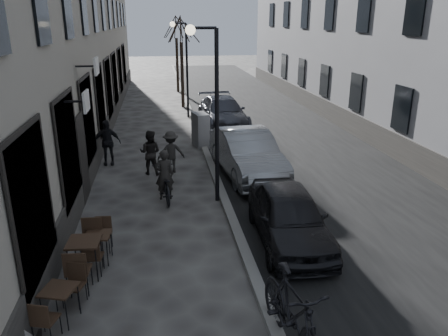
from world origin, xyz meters
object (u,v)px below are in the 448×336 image
object	(u,v)px
bistro_set_b	(85,254)
pedestrian_near	(150,152)
streetlamp_near	(211,97)
streetlamp_far	(184,59)
moped	(293,315)
utility_cabinet	(201,130)
bistro_set_a	(60,301)
sign_board	(25,323)
tree_far	(176,27)
pedestrian_mid	(171,152)
tree_near	(181,29)
bicycle	(165,184)
car_mid	(247,154)
bistro_set_c	(99,245)
pedestrian_far	(107,142)
car_near	(289,216)
car_far	(223,112)

from	to	relation	value
bistro_set_b	pedestrian_near	bearing A→B (deg)	82.26
streetlamp_near	streetlamp_far	bearing A→B (deg)	90.00
streetlamp_far	moped	world-z (taller)	streetlamp_far
streetlamp_near	utility_cabinet	xyz separation A→B (m)	(0.27, 5.98, -2.44)
bistro_set_a	sign_board	bearing A→B (deg)	-111.36
streetlamp_far	moped	size ratio (longest dim) A/B	2.19
sign_board	tree_far	bearing A→B (deg)	67.82
pedestrian_mid	moped	size ratio (longest dim) A/B	0.65
tree_near	pedestrian_mid	bearing A→B (deg)	-95.49
streetlamp_far	utility_cabinet	world-z (taller)	streetlamp_far
bistro_set_a	pedestrian_near	bearing A→B (deg)	96.22
streetlamp_near	bicycle	xyz separation A→B (m)	(-1.39, 0.37, -2.68)
streetlamp_near	bistro_set_b	distance (m)	5.49
tree_near	utility_cabinet	size ratio (longest dim) A/B	3.95
car_mid	bistro_set_c	bearing A→B (deg)	-136.04
bistro_set_a	utility_cabinet	xyz separation A→B (m)	(3.66, 11.10, 0.31)
bistro_set_a	pedestrian_mid	size ratio (longest dim) A/B	0.94
tree_far	bicycle	size ratio (longest dim) A/B	3.14
pedestrian_near	pedestrian_far	distance (m)	2.08
car_near	car_far	world-z (taller)	car_far
bistro_set_c	pedestrian_mid	bearing A→B (deg)	77.80
streetlamp_near	tree_far	distance (m)	21.05
streetlamp_near	bistro_set_a	world-z (taller)	streetlamp_near
utility_cabinet	moped	distance (m)	12.45
car_mid	moped	distance (m)	8.61
car_near	pedestrian_far	bearing A→B (deg)	128.78
streetlamp_far	car_mid	bearing A→B (deg)	-81.38
streetlamp_far	tree_far	distance (m)	9.12
bistro_set_c	moped	xyz separation A→B (m)	(3.47, -3.37, 0.28)
streetlamp_far	pedestrian_near	bearing A→B (deg)	-101.13
sign_board	tree_near	bearing A→B (deg)	65.45
car_near	pedestrian_mid	bearing A→B (deg)	118.07
streetlamp_far	tree_near	distance (m)	3.36
tree_near	streetlamp_far	bearing A→B (deg)	-91.38
bistro_set_a	bicycle	bearing A→B (deg)	87.45
streetlamp_near	tree_far	size ratio (longest dim) A/B	0.89
bicycle	bistro_set_c	bearing A→B (deg)	60.22
sign_board	car_near	size ratio (longest dim) A/B	0.28
streetlamp_near	bicycle	size ratio (longest dim) A/B	2.80
tree_near	tree_far	size ratio (longest dim) A/B	1.00
bistro_set_b	car_far	distance (m)	14.01
bistro_set_c	car_far	distance (m)	13.44
streetlamp_near	moped	distance (m)	6.93
pedestrian_far	car_far	world-z (taller)	pedestrian_far
bistro_set_a	car_far	xyz separation A→B (m)	(5.15, 14.61, 0.31)
moped	bistro_set_c	bearing A→B (deg)	127.58
bicycle	car_mid	size ratio (longest dim) A/B	0.38
sign_board	car_far	size ratio (longest dim) A/B	0.22
pedestrian_mid	car_near	world-z (taller)	pedestrian_mid
tree_near	car_near	size ratio (longest dim) A/B	1.43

